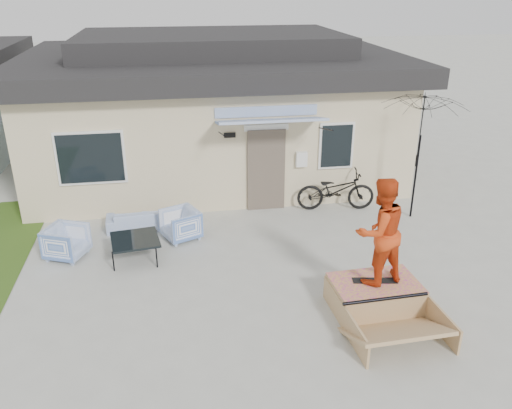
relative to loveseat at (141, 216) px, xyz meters
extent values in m
plane|color=#A3A49A|center=(2.13, -3.83, -0.32)|extent=(90.00, 90.00, 0.00)
cube|color=beige|center=(2.13, 4.17, 1.18)|extent=(10.00, 7.00, 3.00)
cube|color=black|center=(2.13, 4.17, 2.93)|extent=(10.80, 7.80, 0.50)
cube|color=black|center=(2.13, 4.17, 3.48)|extent=(7.50, 4.50, 0.60)
cube|color=brown|center=(3.13, 0.63, 0.73)|extent=(0.95, 0.08, 2.10)
cube|color=white|center=(-1.07, 0.64, 1.28)|extent=(1.60, 0.06, 1.30)
cube|color=white|center=(4.93, 0.64, 1.28)|extent=(0.90, 0.06, 1.20)
cube|color=#446AB9|center=(3.13, 0.12, 2.13)|extent=(2.50, 1.09, 0.29)
imported|color=#446AB9|center=(0.00, 0.00, 0.00)|extent=(1.65, 0.57, 0.63)
imported|color=#446AB9|center=(-1.51, -1.19, 0.07)|extent=(0.96, 0.98, 0.78)
imported|color=#446AB9|center=(0.91, -0.71, 0.07)|extent=(0.95, 0.97, 0.77)
cube|color=black|center=(-0.06, -1.52, -0.08)|extent=(1.10, 1.10, 0.48)
imported|color=black|center=(4.88, 0.31, 0.32)|extent=(2.05, 0.92, 1.26)
cylinder|color=black|center=(6.62, -0.44, 0.73)|extent=(0.05, 0.05, 2.10)
imported|color=black|center=(6.62, -0.44, 1.43)|extent=(2.28, 2.16, 0.90)
cube|color=black|center=(4.25, -3.99, 0.22)|extent=(0.82, 0.33, 0.05)
imported|color=red|center=(4.25, -3.99, 1.22)|extent=(1.11, 0.96, 1.95)
camera|label=1|loc=(0.84, -11.59, 5.19)|focal=36.82mm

